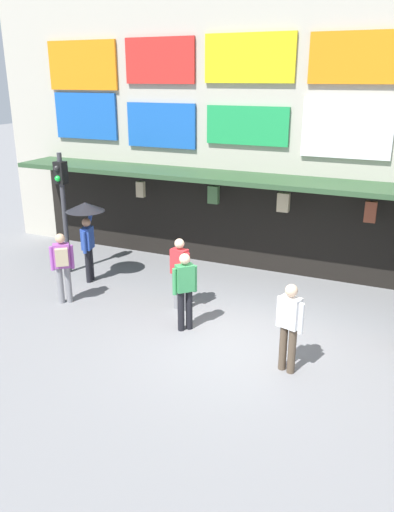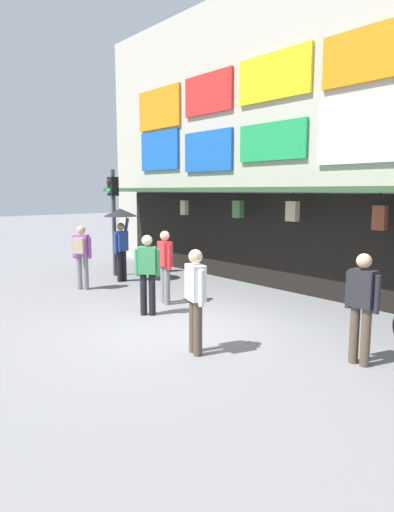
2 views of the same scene
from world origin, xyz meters
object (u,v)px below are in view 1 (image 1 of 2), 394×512
object	(u,v)px
pedestrian_in_black	(289,323)
pedestrian_in_purple	(185,288)
traffic_light_near	(62,194)
pedestrian_with_umbrella	(86,220)
pedestrian_in_blue	(62,263)
pedestrian_in_yellow	(180,270)

from	to	relation	value
pedestrian_in_black	pedestrian_in_purple	xyz separation A→B (m)	(-2.34, 0.68, 0.00)
traffic_light_near	pedestrian_with_umbrella	world-z (taller)	traffic_light_near
pedestrian_with_umbrella	pedestrian_in_blue	size ratio (longest dim) A/B	1.24
pedestrian_in_purple	pedestrian_in_blue	distance (m)	3.12
pedestrian_in_yellow	pedestrian_in_black	world-z (taller)	same
pedestrian_in_yellow	pedestrian_with_umbrella	bearing A→B (deg)	168.76
pedestrian_in_yellow	pedestrian_in_purple	bearing A→B (deg)	-58.00
pedestrian_with_umbrella	pedestrian_in_blue	distance (m)	1.53
pedestrian_in_purple	traffic_light_near	bearing A→B (deg)	158.38
pedestrian_with_umbrella	pedestrian_in_purple	distance (m)	3.73
pedestrian_in_blue	pedestrian_in_black	bearing A→B (deg)	-7.69
traffic_light_near	pedestrian_with_umbrella	distance (m)	1.07
pedestrian_in_black	pedestrian_with_umbrella	world-z (taller)	pedestrian_with_umbrella
pedestrian_in_yellow	pedestrian_in_black	distance (m)	3.24
traffic_light_near	pedestrian_in_blue	bearing A→B (deg)	-54.68
traffic_light_near	pedestrian_with_umbrella	xyz separation A→B (m)	(0.90, -0.29, -0.50)
pedestrian_in_black	pedestrian_in_purple	world-z (taller)	same
traffic_light_near	pedestrian_in_yellow	bearing A→B (deg)	-12.86
traffic_light_near	pedestrian_in_blue	world-z (taller)	traffic_light_near
traffic_light_near	pedestrian_in_blue	distance (m)	2.32
pedestrian_in_yellow	pedestrian_with_umbrella	distance (m)	3.00
traffic_light_near	pedestrian_in_purple	xyz separation A→B (m)	(4.28, -1.70, -1.19)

